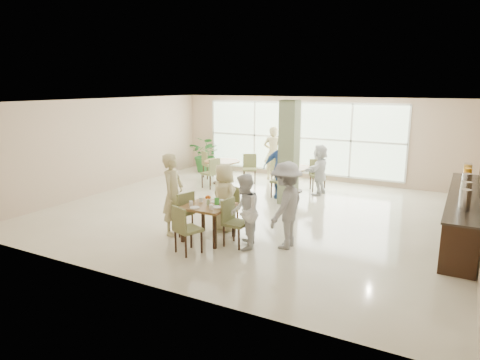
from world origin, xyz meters
The scene contains 20 objects.
ground centered at (0.00, 0.00, 0.00)m, with size 10.00×10.00×0.00m, color beige.
room_shell centered at (0.00, 0.00, 1.70)m, with size 10.00×10.00×10.00m.
window_bank centered at (-0.50, 4.46, 1.40)m, with size 7.00×0.04×7.00m.
column centered at (0.40, 1.20, 1.40)m, with size 0.45×0.45×2.80m, color #5D6A4A.
main_table centered at (0.01, -2.23, 0.65)m, with size 0.93×0.93×0.75m.
round_table_left centered at (-2.45, 2.47, 0.59)m, with size 1.18×1.18×0.75m.
round_table_right centered at (0.01, 2.54, 0.59)m, with size 1.16×1.16×0.75m.
chairs_main_table centered at (0.00, -2.24, 0.47)m, with size 1.94×2.18×0.95m.
chairs_table_left centered at (-2.43, 2.50, 0.47)m, with size 2.19×1.84×0.95m.
chairs_table_right centered at (-0.02, 2.57, 0.47)m, with size 1.95×1.89×0.95m.
tabletop_clutter centered at (0.02, -2.25, 0.81)m, with size 0.69×0.77×0.21m.
buffet_counter centered at (4.70, 0.51, 0.55)m, with size 0.64×4.70×1.95m.
potted_plant centered at (-3.91, 3.79, 0.66)m, with size 1.19×1.19×1.33m, color #276327.
teen_left centered at (-0.86, -2.27, 0.88)m, with size 0.65×0.42×1.77m, color #CBBF87.
teen_far centered at (-0.01, -1.56, 0.76)m, with size 0.74×0.40×1.52m, color #CBBF87.
teen_right centered at (0.89, -2.31, 0.75)m, with size 0.73×0.57×1.51m, color white.
teen_standing centered at (1.59, -1.87, 0.87)m, with size 1.12×0.65×1.74m, color #98979A.
adult_a centered at (-0.02, 1.66, 0.86)m, with size 1.01×0.58×1.73m, color #3862A9.
adult_b centered at (0.85, 2.56, 0.75)m, with size 1.38×0.60×1.49m, color white.
adult_standing centered at (-1.20, 3.78, 0.91)m, with size 0.67×0.44×1.83m, color #CBBF87.
Camera 1 is at (4.64, -9.43, 3.19)m, focal length 32.00 mm.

